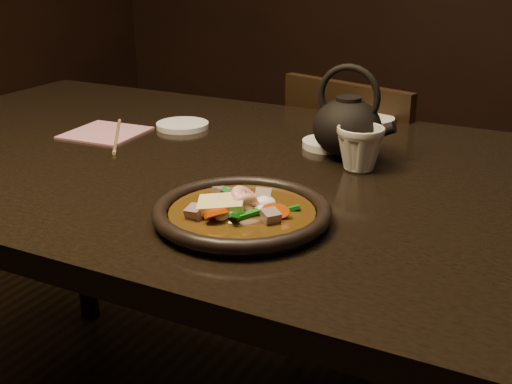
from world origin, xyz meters
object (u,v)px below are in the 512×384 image
at_px(plate, 242,213).
at_px(table, 221,198).
at_px(teapot, 348,124).
at_px(tea_cup, 360,147).
at_px(chair, 364,212).

bearing_deg(plate, table, 126.44).
bearing_deg(teapot, table, -151.53).
xyz_separation_m(table, tea_cup, (0.25, 0.07, 0.12)).
xyz_separation_m(table, plate, (0.17, -0.23, 0.09)).
xyz_separation_m(tea_cup, teapot, (-0.04, 0.06, 0.02)).
height_order(plate, teapot, teapot).
bearing_deg(teapot, tea_cup, -54.28).
height_order(plate, tea_cup, tea_cup).
bearing_deg(chair, teapot, 117.90).
xyz_separation_m(table, teapot, (0.20, 0.12, 0.14)).
height_order(chair, plate, chair).
relative_size(table, teapot, 9.23).
bearing_deg(plate, tea_cup, 75.71).
bearing_deg(tea_cup, plate, -104.29).
relative_size(table, plate, 6.11).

